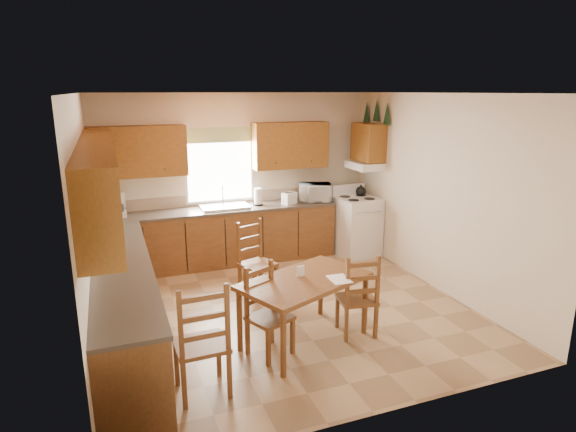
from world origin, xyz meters
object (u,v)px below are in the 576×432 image
object	(u,v)px
chair_far_right	(270,312)
dining_table	(304,311)
chair_near_right	(357,294)
chair_far_left	(258,260)
chair_near_left	(201,337)
stove	(356,227)
microwave	(315,192)

from	to	relation	value
chair_far_right	dining_table	bearing A→B (deg)	-9.65
chair_near_right	chair_far_left	xyz separation A→B (m)	(-0.73, 1.45, 0.02)
dining_table	chair_near_left	world-z (taller)	chair_near_left
chair_far_left	chair_near_right	bearing A→B (deg)	-83.53
stove	microwave	world-z (taller)	microwave
stove	chair_far_right	bearing A→B (deg)	-138.77
dining_table	chair_far_right	distance (m)	0.47
stove	microwave	distance (m)	0.92
stove	chair_near_right	size ratio (longest dim) A/B	0.99
microwave	chair_far_left	xyz separation A→B (m)	(-1.43, -1.35, -0.56)
chair_near_right	dining_table	bearing A→B (deg)	6.83
stove	dining_table	distance (m)	3.15
dining_table	chair_near_right	size ratio (longest dim) A/B	1.44
chair_near_left	chair_near_right	bearing A→B (deg)	-166.92
dining_table	microwave	bearing A→B (deg)	41.18
chair_near_right	chair_far_left	bearing A→B (deg)	-54.08
chair_near_left	microwave	bearing A→B (deg)	-129.78
microwave	dining_table	world-z (taller)	microwave
chair_near_left	chair_far_right	xyz separation A→B (m)	(0.80, 0.41, -0.07)
stove	chair_near_left	xyz separation A→B (m)	(-3.21, -2.98, 0.07)
microwave	chair_near_left	size ratio (longest dim) A/B	0.44
chair_near_right	chair_far_left	distance (m)	1.63
microwave	chair_far_left	world-z (taller)	microwave
dining_table	chair_near_right	bearing A→B (deg)	-25.38
microwave	stove	bearing A→B (deg)	-7.24
chair_far_left	microwave	bearing A→B (deg)	22.89
stove	microwave	bearing A→B (deg)	147.59
chair_near_left	chair_far_right	world-z (taller)	chair_near_left
chair_near_left	chair_far_left	size ratio (longest dim) A/B	1.11
chair_far_left	stove	bearing A→B (deg)	6.02
stove	chair_near_left	size ratio (longest dim) A/B	0.87
microwave	chair_far_right	world-z (taller)	microwave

